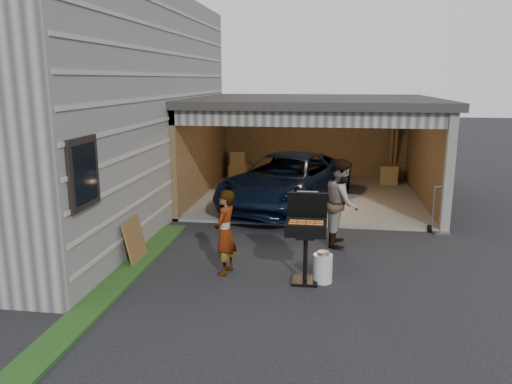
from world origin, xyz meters
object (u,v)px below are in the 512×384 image
plywood_panel (135,241)px  bbq_grill (306,231)px  minivan (287,183)px  woman (225,232)px  hand_truck (439,224)px  man (342,202)px  propane_tank (323,268)px

plywood_panel → bbq_grill: bearing=-8.7°
plywood_panel → minivan: bearing=60.8°
minivan → plywood_panel: minivan is taller
bbq_grill → plywood_panel: bearing=171.3°
minivan → plywood_panel: 5.12m
woman → bbq_grill: bearing=93.6°
plywood_panel → hand_truck: hand_truck is taller
man → bbq_grill: 2.20m
woman → plywood_panel: 1.87m
man → bbq_grill: man is taller
plywood_panel → man: bearing=22.5°
plywood_panel → woman: bearing=-10.3°
bbq_grill → propane_tank: (0.30, 0.02, -0.66)m
hand_truck → plywood_panel: bearing=-173.6°
minivan → hand_truck: bearing=-7.8°
woman → propane_tank: size_ratio=3.09×
minivan → propane_tank: minivan is taller
woman → man: 2.84m
woman → hand_truck: woman is taller
bbq_grill → hand_truck: 4.38m
propane_tank → hand_truck: 4.11m
man → propane_tank: bearing=173.5°
man → hand_truck: size_ratio=1.67×
bbq_grill → plywood_panel: (-3.24, 0.49, -0.49)m
man → hand_truck: bearing=-60.4°
woman → propane_tank: bearing=95.5°
bbq_grill → propane_tank: 0.72m
man → plywood_panel: man is taller
propane_tank → plywood_panel: bearing=172.4°
woman → propane_tank: woman is taller
minivan → propane_tank: (1.04, -4.94, -0.45)m
woman → man: size_ratio=0.84×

